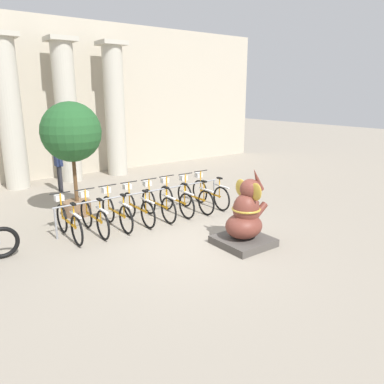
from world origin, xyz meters
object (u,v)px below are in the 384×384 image
object	(u,v)px
bicycle_1	(93,216)
bicycle_6	(194,196)
elephant_statue	(245,219)
person_pedestrian	(58,160)
bicycle_4	(158,203)
potted_tree	(72,136)
bicycle_3	(137,207)
bicycle_5	(175,199)
bicycle_0	(68,221)
bicycle_2	(116,212)
bicycle_7	(210,193)

from	to	relation	value
bicycle_1	bicycle_6	bearing A→B (deg)	-0.26
elephant_statue	person_pedestrian	xyz separation A→B (m)	(-1.83, 7.03, 0.52)
bicycle_4	potted_tree	xyz separation A→B (m)	(-1.63, 1.57, 1.76)
person_pedestrian	potted_tree	size ratio (longest dim) A/B	0.59
bicycle_3	bicycle_6	distance (m)	1.80
bicycle_5	person_pedestrian	xyz separation A→B (m)	(-1.81, 4.30, 0.69)
potted_tree	bicycle_4	bearing A→B (deg)	-43.95
bicycle_3	elephant_statue	bearing A→B (deg)	-65.66
bicycle_0	bicycle_2	distance (m)	1.20
bicycle_5	bicycle_6	distance (m)	0.61
bicycle_5	person_pedestrian	bearing A→B (deg)	112.79
bicycle_0	bicycle_6	world-z (taller)	same
elephant_statue	person_pedestrian	size ratio (longest dim) A/B	0.96
bicycle_7	elephant_statue	world-z (taller)	elephant_statue
bicycle_7	elephant_statue	bearing A→B (deg)	-113.68
elephant_statue	person_pedestrian	world-z (taller)	person_pedestrian
bicycle_7	potted_tree	xyz separation A→B (m)	(-3.43, 1.55, 1.76)
bicycle_3	bicycle_6	bearing A→B (deg)	-1.45
bicycle_0	bicycle_7	xyz separation A→B (m)	(4.21, 0.02, 0.00)
bicycle_6	potted_tree	distance (m)	3.70
bicycle_5	potted_tree	size ratio (longest dim) A/B	0.56
bicycle_4	person_pedestrian	world-z (taller)	person_pedestrian
bicycle_4	bicycle_0	bearing A→B (deg)	-179.85
bicycle_1	bicycle_2	size ratio (longest dim) A/B	1.00
bicycle_4	person_pedestrian	bearing A→B (deg)	105.53
bicycle_0	potted_tree	size ratio (longest dim) A/B	0.56
bicycle_7	person_pedestrian	size ratio (longest dim) A/B	0.95
elephant_statue	bicycle_2	bearing A→B (deg)	124.08
elephant_statue	bicycle_7	bearing A→B (deg)	66.32
bicycle_0	bicycle_7	bearing A→B (deg)	0.32
bicycle_0	elephant_statue	bearing A→B (deg)	-41.53
bicycle_1	bicycle_2	world-z (taller)	same
bicycle_1	bicycle_3	xyz separation A→B (m)	(1.20, 0.03, 0.00)
elephant_statue	potted_tree	world-z (taller)	potted_tree
bicycle_5	bicycle_0	bearing A→B (deg)	-179.12
bicycle_0	person_pedestrian	xyz separation A→B (m)	(1.20, 4.35, 0.69)
bicycle_5	elephant_statue	world-z (taller)	elephant_statue
bicycle_3	bicycle_4	xyz separation A→B (m)	(0.60, -0.01, 0.00)
bicycle_3	bicycle_5	world-z (taller)	same
bicycle_5	bicycle_1	bearing A→B (deg)	-178.60
bicycle_7	potted_tree	distance (m)	4.16
bicycle_5	bicycle_6	world-z (taller)	same
bicycle_3	bicycle_2	bearing A→B (deg)	-179.50
bicycle_0	person_pedestrian	bearing A→B (deg)	74.61
bicycle_6	bicycle_7	distance (m)	0.60
elephant_statue	bicycle_3	bearing A→B (deg)	114.34
bicycle_4	potted_tree	distance (m)	2.87
bicycle_1	bicycle_3	size ratio (longest dim) A/B	1.00
bicycle_1	person_pedestrian	xyz separation A→B (m)	(0.60, 4.36, 0.69)
bicycle_0	bicycle_4	bearing A→B (deg)	0.15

